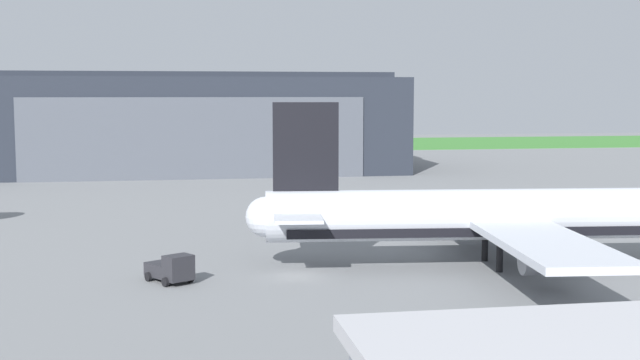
{
  "coord_description": "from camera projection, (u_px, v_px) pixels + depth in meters",
  "views": [
    {
      "loc": [
        -9.51,
        -65.08,
        14.61
      ],
      "look_at": [
        5.11,
        19.22,
        5.69
      ],
      "focal_mm": 46.89,
      "sensor_mm": 36.0,
      "label": 1
    }
  ],
  "objects": [
    {
      "name": "ground_plane",
      "position": [
        298.0,
        276.0,
        66.91
      ],
      "size": [
        440.0,
        440.0,
        0.0
      ],
      "primitive_type": "plane",
      "color": "slate"
    },
    {
      "name": "airliner_near_left",
      "position": [
        513.0,
        216.0,
        70.44
      ],
      "size": [
        45.09,
        40.98,
        13.87
      ],
      "color": "silver",
      "rests_on": "ground_plane"
    },
    {
      "name": "pushback_tractor",
      "position": [
        171.0,
        269.0,
        64.59
      ],
      "size": [
        3.98,
        4.63,
        2.28
      ],
      "color": "#28282D",
      "rests_on": "ground_plane"
    },
    {
      "name": "maintenance_hangar",
      "position": [
        193.0,
        124.0,
        158.14
      ],
      "size": [
        76.56,
        35.28,
        18.61
      ],
      "color": "#232833",
      "rests_on": "ground_plane"
    },
    {
      "name": "grass_field_strip",
      "position": [
        210.0,
        145.0,
        233.72
      ],
      "size": [
        440.0,
        56.0,
        0.08
      ],
      "primitive_type": "cube",
      "color": "#3E8234",
      "rests_on": "ground_plane"
    }
  ]
}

